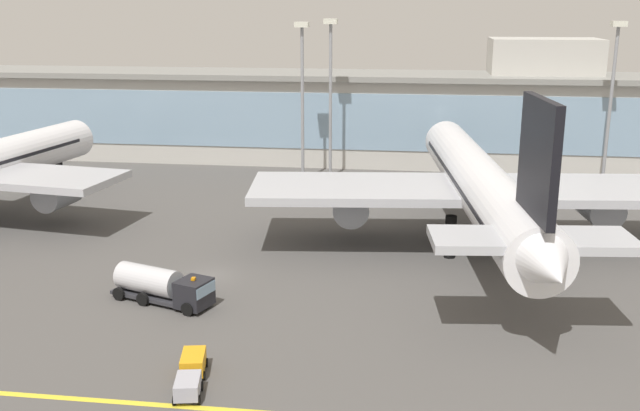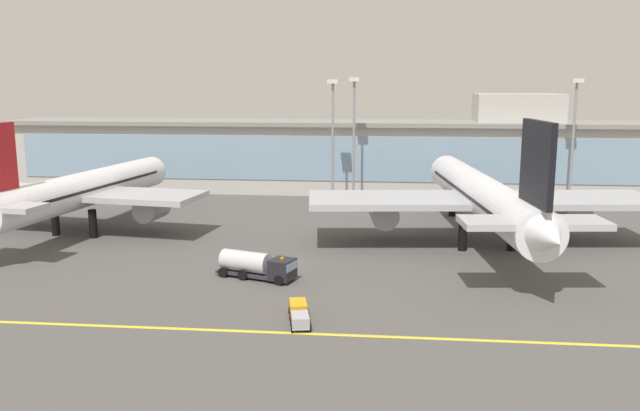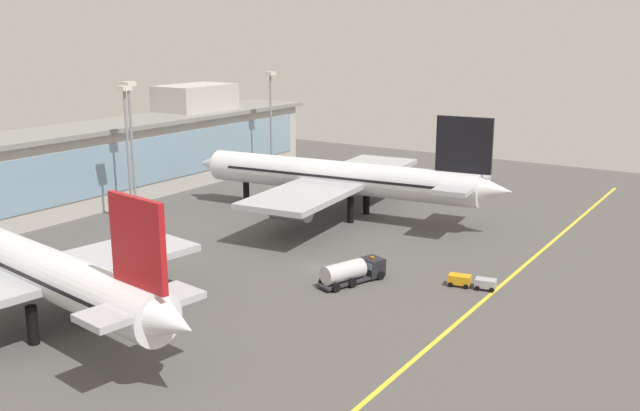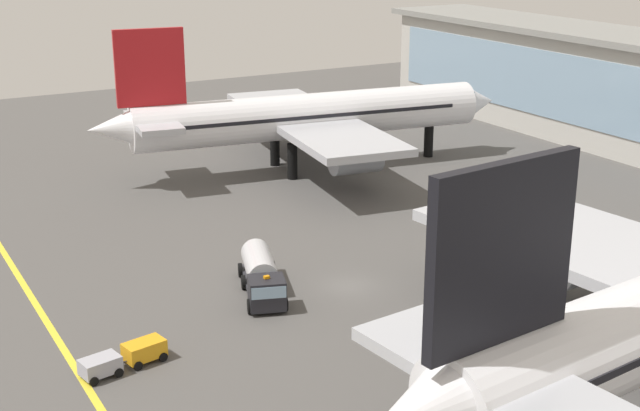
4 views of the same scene
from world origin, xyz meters
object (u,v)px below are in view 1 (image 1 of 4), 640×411
at_px(airliner_near_right, 479,186).
at_px(baggage_tug_near, 191,373).
at_px(fuel_tanker_truck, 165,286).
at_px(apron_light_mast_centre, 302,78).
at_px(apron_light_mast_east, 331,75).
at_px(apron_light_mast_west, 613,79).

xyz_separation_m(airliner_near_right, baggage_tug_near, (-20.18, -30.89, -5.59)).
relative_size(fuel_tanker_truck, apron_light_mast_centre, 0.43).
height_order(airliner_near_right, apron_light_mast_east, apron_light_mast_east).
relative_size(baggage_tug_near, apron_light_mast_west, 0.27).
distance_m(apron_light_mast_west, apron_light_mast_east, 37.13).
distance_m(baggage_tug_near, apron_light_mast_west, 72.20).
height_order(airliner_near_right, baggage_tug_near, airliner_near_right).
distance_m(airliner_near_right, baggage_tug_near, 37.32).
bearing_deg(apron_light_mast_centre, apron_light_mast_east, 39.87).
height_order(apron_light_mast_west, apron_light_mast_centre, apron_light_mast_west).
xyz_separation_m(airliner_near_right, apron_light_mast_west, (18.76, 28.37, 8.04)).
relative_size(apron_light_mast_west, apron_light_mast_east, 0.99).
relative_size(airliner_near_right, fuel_tanker_truck, 6.00).
bearing_deg(apron_light_mast_west, fuel_tanker_truck, -134.07).
distance_m(fuel_tanker_truck, apron_light_mast_east, 49.14).
relative_size(baggage_tug_near, apron_light_mast_centre, 0.27).
height_order(apron_light_mast_centre, apron_light_mast_east, apron_light_mast_east).
bearing_deg(apron_light_mast_east, apron_light_mast_centre, -140.13).
bearing_deg(baggage_tug_near, fuel_tanker_truck, 14.99).
bearing_deg(baggage_tug_near, apron_light_mast_west, -44.30).
relative_size(airliner_near_right, apron_light_mast_west, 2.58).
bearing_deg(airliner_near_right, fuel_tanker_truck, 118.49).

